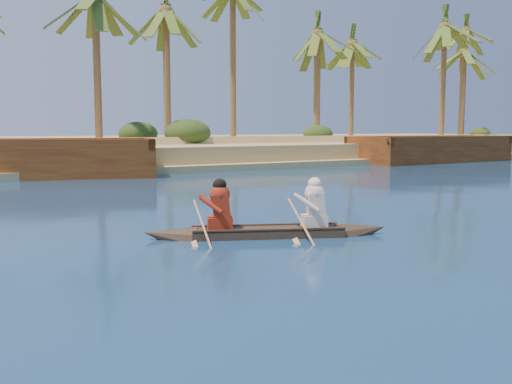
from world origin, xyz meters
TOP-DOWN VIEW (x-y plane):
  - sandy_embankment at (0.00, 46.89)m, footprint 150.00×51.00m
  - palm_grove at (0.00, 35.00)m, footprint 110.00×14.00m
  - shrub_cluster at (0.00, 31.50)m, footprint 100.00×6.00m
  - canoe at (-4.27, 5.50)m, footprint 5.04×2.80m
  - barge_mid at (-6.15, 24.16)m, footprint 13.44×8.06m
  - barge_right at (20.56, 22.50)m, footprint 12.54×4.41m

SIDE VIEW (x-z plane):
  - canoe at x=-4.27m, z-range -0.44..1.00m
  - sandy_embankment at x=0.00m, z-range -0.22..1.28m
  - barge_right at x=20.56m, z-range -0.31..1.76m
  - barge_mid at x=-6.15m, z-range -0.32..1.81m
  - shrub_cluster at x=0.00m, z-range 0.00..2.40m
  - palm_grove at x=0.00m, z-range 0.00..16.00m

